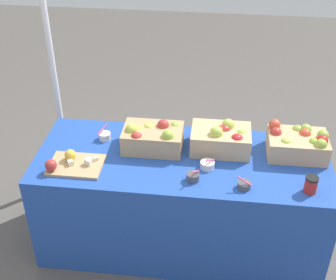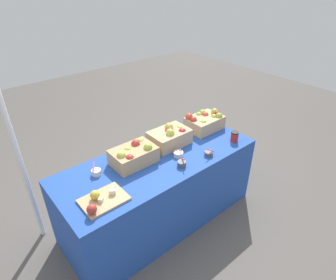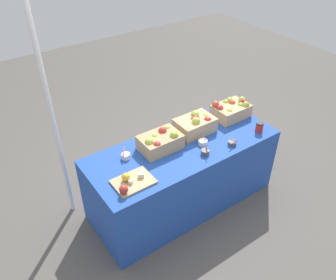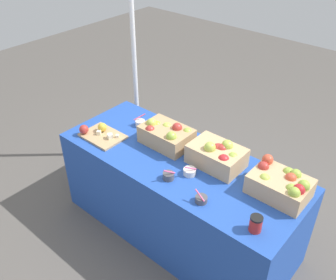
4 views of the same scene
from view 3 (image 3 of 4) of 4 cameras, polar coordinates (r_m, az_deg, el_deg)
The scene contains 12 objects.
ground_plane at distance 3.83m, azimuth 2.24°, elevation -9.81°, with size 10.00×10.00×0.00m, color #56514C.
table at distance 3.57m, azimuth 2.37°, elevation -5.67°, with size 1.90×0.76×0.74m, color #234CAD.
apple_crate_left at distance 3.78m, azimuth 10.32°, elevation 4.95°, with size 0.38×0.27×0.20m.
apple_crate_middle at distance 3.49m, azimuth 4.55°, elevation 2.63°, with size 0.38×0.26×0.20m.
apple_crate_right at distance 3.25m, azimuth -1.31°, elevation -0.20°, with size 0.39×0.26×0.19m.
cutting_board_front at distance 2.92m, azimuth -6.08°, elevation -6.83°, with size 0.34×0.25×0.09m.
sample_bowl_near at distance 3.19m, azimuth -6.94°, elevation -2.60°, with size 0.09×0.10×0.10m.
sample_bowl_mid at distance 3.35m, azimuth 5.71°, elevation -0.37°, with size 0.09×0.09×0.09m.
sample_bowl_far at distance 3.39m, azimuth 10.47°, elevation -0.48°, with size 0.09×0.08×0.09m.
sample_bowl_extra at distance 3.23m, azimuth 6.12°, elevation -1.96°, with size 0.08×0.09×0.10m.
coffee_cup at distance 3.62m, azimuth 14.75°, elevation 2.08°, with size 0.08×0.08×0.11m.
tent_pole at distance 3.19m, azimuth -18.33°, elevation 3.16°, with size 0.04×0.04×2.22m, color white.
Camera 3 is at (-1.65, -2.09, 2.74)m, focal length 37.21 mm.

